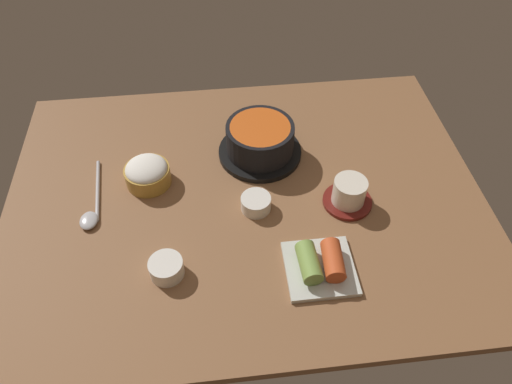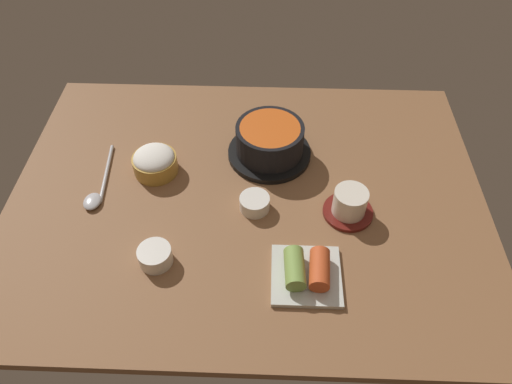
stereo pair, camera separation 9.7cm
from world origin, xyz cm
name	(u,v)px [view 1 (the left image)]	position (x,y,z in cm)	size (l,w,h in cm)	color
dining_table	(246,198)	(0.00, 0.00, 1.00)	(100.00, 76.00, 2.00)	brown
stone_pot	(260,141)	(4.53, 12.19, 5.99)	(18.78, 18.78, 8.13)	black
rice_bowl	(147,173)	(-20.30, 6.21, 4.85)	(9.65, 9.65, 5.71)	#B78C38
tea_cup_with_saucer	(349,193)	(20.80, -4.41, 4.85)	(10.19, 10.19, 6.21)	maroon
banchan_cup_center	(256,203)	(1.78, -3.73, 3.65)	(6.17, 6.17, 3.05)	white
kimchi_plate	(320,264)	(11.79, -19.90, 3.82)	(12.68, 12.68, 4.69)	silver
side_bowl_near	(166,268)	(-16.16, -17.43, 3.85)	(6.32, 6.32, 3.44)	white
spoon	(92,210)	(-31.58, -0.87, 2.61)	(3.74, 19.46, 1.35)	#B7B7BC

